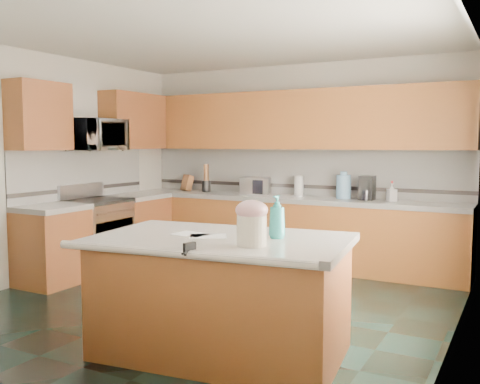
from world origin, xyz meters
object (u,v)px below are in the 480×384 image
Objects in this scene: soap_bottle_island at (277,217)px; island_top at (221,240)px; island_base at (222,299)px; coffee_maker at (367,188)px; knife_block at (187,183)px; toaster_oven at (255,186)px; treat_jar at (252,230)px.

island_top is at bearing -160.19° from soap_bottle_island.
coffee_maker is at bearing 77.90° from island_base.
coffee_maker is (-0.13, 3.03, -0.01)m from soap_bottle_island.
knife_block is (-2.82, 3.00, -0.04)m from soap_bottle_island.
soap_bottle_island reaches higher than knife_block.
toaster_oven is at bearing 105.21° from island_top.
island_top reaches higher than island_base.
coffee_maker reaches higher than island_base.
island_base is 0.74m from treat_jar.
island_top is 8.87× the size of treat_jar.
toaster_oven is (-1.28, 3.13, 0.60)m from island_base.
soap_bottle_island reaches higher than treat_jar.
island_top is 4.83× the size of toaster_oven.
island_base is at bearing -7.09° from island_top.
soap_bottle_island is (0.41, 0.13, 0.19)m from island_top.
island_top is 8.14× the size of knife_block.
coffee_maker is (2.69, 0.03, 0.03)m from knife_block.
soap_bottle_island is 0.82× the size of toaster_oven.
coffee_maker is (0.28, 3.16, 0.18)m from island_top.
island_base is 0.95× the size of island_top.
treat_jar is 0.67× the size of soap_bottle_island.
island_top is at bearing -37.10° from knife_block.
treat_jar is 4.36m from knife_block.
knife_block is (-2.42, 3.13, 0.61)m from island_base.
knife_block is 0.59× the size of toaster_oven.
toaster_oven is (1.13, 0.00, -0.00)m from knife_block.
coffee_maker is at bearing 94.46° from soap_bottle_island.
knife_block is at bearing 120.61° from island_top.
island_top is 3.38m from toaster_oven.
treat_jar is at bearing -93.31° from soap_bottle_island.
knife_block is at bearing -179.73° from coffee_maker.
soap_bottle_island reaches higher than coffee_maker.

